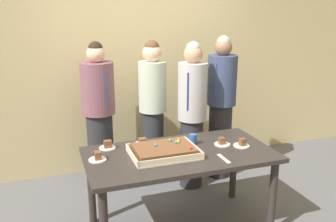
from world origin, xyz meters
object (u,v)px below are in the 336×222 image
object	(u,v)px
drink_cup_nearest	(193,139)
person_far_right_suit	(221,106)
sheet_cake	(164,151)
person_green_shirt_behind	(192,114)
plated_slice_near_left	(98,157)
cake_server_utensil	(224,159)
person_striped_tie_right	(99,114)
party_table	(180,162)
plated_slice_center_front	(242,144)
plated_slice_far_right	(108,146)
person_serving_front	(153,109)
plated_slice_far_left	(222,143)
plated_slice_near_right	(142,142)

from	to	relation	value
drink_cup_nearest	person_far_right_suit	bearing A→B (deg)	48.00
sheet_cake	person_green_shirt_behind	world-z (taller)	person_green_shirt_behind
sheet_cake	plated_slice_near_left	bearing A→B (deg)	172.92
cake_server_utensil	person_striped_tie_right	xyz separation A→B (m)	(-0.83, 1.40, 0.09)
party_table	plated_slice_center_front	distance (m)	0.61
plated_slice_near_left	drink_cup_nearest	bearing A→B (deg)	4.85
plated_slice_far_right	person_far_right_suit	size ratio (longest dim) A/B	0.09
plated_slice_center_front	person_serving_front	xyz separation A→B (m)	(-0.52, 1.13, 0.09)
sheet_cake	plated_slice_far_right	size ratio (longest dim) A/B	3.87
person_green_shirt_behind	plated_slice_near_left	bearing A→B (deg)	-21.34
person_far_right_suit	person_striped_tie_right	bearing A→B (deg)	-51.26
sheet_cake	person_striped_tie_right	bearing A→B (deg)	108.55
person_far_right_suit	sheet_cake	bearing A→B (deg)	0.02
person_far_right_suit	person_green_shirt_behind	bearing A→B (deg)	-23.56
plated_slice_far_left	person_far_right_suit	bearing A→B (deg)	63.62
person_green_shirt_behind	cake_server_utensil	bearing A→B (deg)	30.19
plated_slice_far_right	plated_slice_center_front	size ratio (longest dim) A/B	1.00
sheet_cake	person_serving_front	size ratio (longest dim) A/B	0.35
plated_slice_center_front	cake_server_utensil	world-z (taller)	plated_slice_center_front
sheet_cake	person_far_right_suit	world-z (taller)	person_far_right_suit
drink_cup_nearest	cake_server_utensil	size ratio (longest dim) A/B	0.50
party_table	drink_cup_nearest	xyz separation A→B (m)	(0.19, 0.15, 0.14)
plated_slice_far_right	person_green_shirt_behind	size ratio (longest dim) A/B	0.09
plated_slice_near_right	person_serving_front	world-z (taller)	person_serving_front
plated_slice_center_front	cake_server_utensil	bearing A→B (deg)	-144.48
sheet_cake	plated_slice_far_left	world-z (taller)	sheet_cake
person_striped_tie_right	person_far_right_suit	xyz separation A→B (m)	(1.40, -0.24, 0.03)
plated_slice_far_left	drink_cup_nearest	size ratio (longest dim) A/B	1.50
plated_slice_far_right	person_far_right_suit	distance (m)	1.57
person_serving_front	party_table	bearing A→B (deg)	7.96
plated_slice_near_left	plated_slice_center_front	size ratio (longest dim) A/B	1.00
plated_slice_near_right	drink_cup_nearest	xyz separation A→B (m)	(0.45, -0.16, 0.03)
party_table	plated_slice_far_left	world-z (taller)	plated_slice_far_left
plated_slice_center_front	drink_cup_nearest	world-z (taller)	drink_cup_nearest
plated_slice_far_right	cake_server_utensil	distance (m)	1.06
sheet_cake	person_striped_tie_right	distance (m)	1.20
plated_slice_far_right	person_green_shirt_behind	bearing A→B (deg)	23.75
drink_cup_nearest	person_far_right_suit	world-z (taller)	person_far_right_suit
drink_cup_nearest	person_striped_tie_right	bearing A→B (deg)	125.98
sheet_cake	plated_slice_far_right	xyz separation A→B (m)	(-0.44, 0.31, -0.01)
plated_slice_far_right	plated_slice_center_front	distance (m)	1.24
sheet_cake	drink_cup_nearest	world-z (taller)	same
plated_slice_near_left	plated_slice_far_left	bearing A→B (deg)	-1.24
person_serving_front	sheet_cake	bearing A→B (deg)	0.05
plated_slice_near_right	plated_slice_far_left	xyz separation A→B (m)	(0.70, -0.26, 0.00)
sheet_cake	person_serving_front	world-z (taller)	person_serving_front
drink_cup_nearest	person_serving_front	bearing A→B (deg)	96.77
person_green_shirt_behind	person_striped_tie_right	xyz separation A→B (m)	(-0.97, 0.38, -0.02)
plated_slice_far_right	plated_slice_near_left	bearing A→B (deg)	-117.92
cake_server_utensil	person_far_right_suit	distance (m)	1.29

